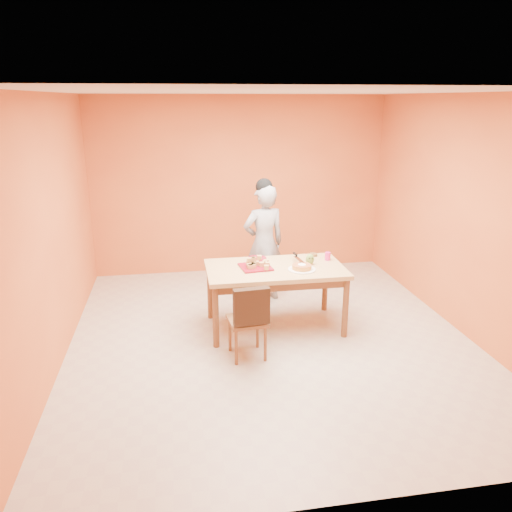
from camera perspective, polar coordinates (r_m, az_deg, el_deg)
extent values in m
plane|color=#BCB1A1|center=(5.82, 1.66, -9.38)|extent=(5.00, 5.00, 0.00)
plane|color=silver|center=(5.19, 1.94, 18.28)|extent=(5.00, 5.00, 0.00)
plane|color=orange|center=(7.76, -1.85, 8.02)|extent=(4.50, 0.00, 4.50)
plane|color=orange|center=(5.38, -22.43, 2.42)|extent=(0.00, 5.00, 5.00)
plane|color=orange|center=(6.18, 22.76, 4.19)|extent=(0.00, 5.00, 5.00)
cube|color=tan|center=(5.82, 2.22, -1.52)|extent=(1.60, 0.90, 0.05)
cube|color=brown|center=(5.84, 2.21, -2.21)|extent=(1.48, 0.78, 0.10)
cylinder|color=brown|center=(5.50, -4.63, -6.99)|extent=(0.07, 0.07, 0.71)
cylinder|color=brown|center=(6.21, -5.27, -4.04)|extent=(0.07, 0.07, 0.71)
cylinder|color=brown|center=(5.80, 10.19, -5.89)|extent=(0.07, 0.07, 0.71)
cylinder|color=brown|center=(6.48, 7.91, -3.21)|extent=(0.07, 0.07, 0.71)
imported|color=#9B9B9E|center=(6.64, 0.90, 1.44)|extent=(0.64, 0.49, 1.58)
cube|color=maroon|center=(5.78, -0.05, -1.26)|extent=(0.38, 0.38, 0.02)
cylinder|color=maroon|center=(6.10, 0.14, -0.26)|extent=(0.29, 0.29, 0.01)
cylinder|color=white|center=(5.73, 5.25, -1.54)|extent=(0.38, 0.38, 0.01)
cylinder|color=orange|center=(5.72, 5.26, -1.25)|extent=(0.27, 0.27, 0.05)
cube|color=silver|center=(5.88, 4.92, -0.39)|extent=(0.08, 0.26, 0.01)
ellipsoid|color=olive|center=(5.92, 6.18, -0.37)|extent=(0.12, 0.11, 0.13)
cylinder|color=#D7207B|center=(6.10, 8.19, -0.03)|extent=(0.07, 0.07, 0.10)
cylinder|color=#38220F|center=(6.25, 6.55, 0.15)|extent=(0.10, 0.10, 0.03)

